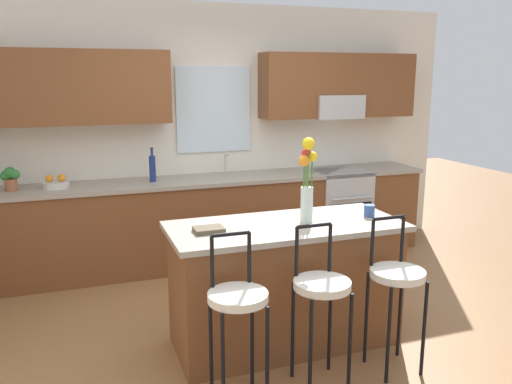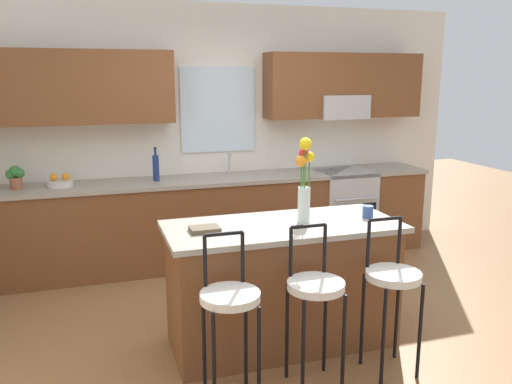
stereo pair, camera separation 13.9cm
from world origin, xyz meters
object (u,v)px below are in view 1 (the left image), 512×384
(oven_range, at_px, (337,209))
(cookbook, at_px, (209,230))
(kitchen_island, at_px, (285,283))
(potted_plant_small, at_px, (10,178))
(mug_ceramic, at_px, (369,211))
(bar_stool_middle, at_px, (321,292))
(bar_stool_far, at_px, (396,280))
(bottle_olive_oil, at_px, (152,168))
(fruit_bowl_oranges, at_px, (56,184))
(bar_stool_near, at_px, (238,304))
(flower_vase, at_px, (307,180))

(oven_range, height_order, cookbook, cookbook)
(kitchen_island, xyz_separation_m, potted_plant_small, (-1.96, 1.87, 0.58))
(cookbook, bearing_deg, mug_ceramic, -0.76)
(bar_stool_middle, distance_m, bar_stool_far, 0.55)
(mug_ceramic, distance_m, bottle_olive_oil, 2.32)
(fruit_bowl_oranges, bearing_deg, kitchen_island, -50.04)
(fruit_bowl_oranges, relative_size, bottle_olive_oil, 0.70)
(bar_stool_near, relative_size, bar_stool_middle, 1.00)
(mug_ceramic, bearing_deg, oven_range, 68.10)
(bar_stool_near, height_order, flower_vase, flower_vase)
(bar_stool_middle, distance_m, bottle_olive_oil, 2.58)
(bar_stool_near, xyz_separation_m, fruit_bowl_oranges, (-1.02, 2.46, 0.33))
(mug_ceramic, xyz_separation_m, bottle_olive_oil, (-1.32, 1.90, 0.09))
(bar_stool_far, bearing_deg, potted_plant_small, 135.57)
(bottle_olive_oil, bearing_deg, fruit_bowl_oranges, 180.00)
(bar_stool_middle, height_order, flower_vase, flower_vase)
(kitchen_island, xyz_separation_m, fruit_bowl_oranges, (-1.57, 1.87, 0.50))
(kitchen_island, bearing_deg, bar_stool_near, -133.29)
(cookbook, distance_m, fruit_bowl_oranges, 2.13)
(bar_stool_near, bearing_deg, bottle_olive_oil, 92.51)
(bar_stool_far, relative_size, potted_plant_small, 4.69)
(oven_range, xyz_separation_m, mug_ceramic, (-0.75, -1.88, 0.51))
(oven_range, bearing_deg, bar_stool_far, -109.71)
(bar_stool_near, height_order, bar_stool_middle, same)
(cookbook, height_order, bottle_olive_oil, bottle_olive_oil)
(mug_ceramic, bearing_deg, cookbook, 179.24)
(oven_range, distance_m, potted_plant_small, 3.43)
(bottle_olive_oil, relative_size, potted_plant_small, 1.54)
(bar_stool_far, relative_size, cookbook, 5.21)
(bar_stool_near, xyz_separation_m, flower_vase, (0.70, 0.57, 0.60))
(bar_stool_middle, distance_m, fruit_bowl_oranges, 2.93)
(bottle_olive_oil, bearing_deg, flower_vase, -66.70)
(bar_stool_near, bearing_deg, fruit_bowl_oranges, 112.52)
(bar_stool_near, bearing_deg, mug_ceramic, 24.51)
(bar_stool_middle, xyz_separation_m, potted_plant_small, (-1.96, 2.46, 0.41))
(flower_vase, bearing_deg, bottle_olive_oil, 113.30)
(bar_stool_middle, height_order, fruit_bowl_oranges, fruit_bowl_oranges)
(flower_vase, xyz_separation_m, mug_ceramic, (0.51, -0.02, -0.27))
(bar_stool_near, bearing_deg, oven_range, 50.97)
(bottle_olive_oil, bearing_deg, bar_stool_far, -63.82)
(flower_vase, relative_size, mug_ceramic, 6.87)
(cookbook, bearing_deg, bottle_olive_oil, 92.63)
(bar_stool_middle, relative_size, mug_ceramic, 11.58)
(flower_vase, relative_size, bottle_olive_oil, 1.81)
(flower_vase, distance_m, bottle_olive_oil, 2.06)
(bar_stool_far, bearing_deg, cookbook, 153.01)
(oven_range, relative_size, kitchen_island, 0.55)
(cookbook, height_order, potted_plant_small, potted_plant_small)
(flower_vase, xyz_separation_m, potted_plant_small, (-2.11, 1.89, -0.19))
(potted_plant_small, bearing_deg, cookbook, -53.70)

